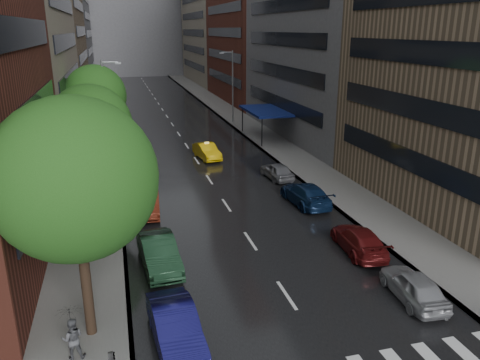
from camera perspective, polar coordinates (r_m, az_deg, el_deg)
ground at (r=19.35m, az=10.11°, el=-19.72°), size 220.00×220.00×0.00m
road at (r=65.15m, az=-8.69°, el=7.38°), size 14.00×140.00×0.01m
sidewalk_left at (r=64.79m, az=-16.67°, el=6.84°), size 4.00×140.00×0.15m
sidewalk_right at (r=66.70m, az=-0.93°, el=7.89°), size 4.00×140.00×0.15m
buildings_right at (r=73.83m, az=2.47°, el=20.50°), size 8.05×109.10×36.00m
building_far at (r=131.95m, az=-12.72°, el=19.40°), size 40.00×14.00×32.00m
tree_near at (r=17.78m, az=-19.54°, el=0.03°), size 6.03×6.03×9.61m
tree_mid at (r=31.50m, az=-17.79°, el=6.26°), size 5.33×5.33×8.50m
tree_far at (r=44.53m, az=-17.23°, el=9.77°), size 5.50×5.50×8.77m
taxi at (r=44.31m, az=-4.06°, el=3.53°), size 2.16×4.59×1.46m
parked_cars_left at (r=34.97m, az=-11.65°, el=-0.72°), size 2.89×37.31×1.61m
parked_cars_right at (r=30.15m, az=10.41°, el=-3.81°), size 2.38×22.78×1.51m
ped_black_umbrella at (r=18.79m, az=-19.87°, el=-16.68°), size 0.96×0.98×2.09m
street_lamp_left at (r=44.24m, az=-15.96°, el=8.37°), size 1.74×0.22×9.00m
street_lamp_right at (r=60.90m, az=-0.97°, el=11.50°), size 1.74×0.22×9.00m
awning at (r=51.97m, az=3.12°, el=8.40°), size 4.00×8.00×3.12m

